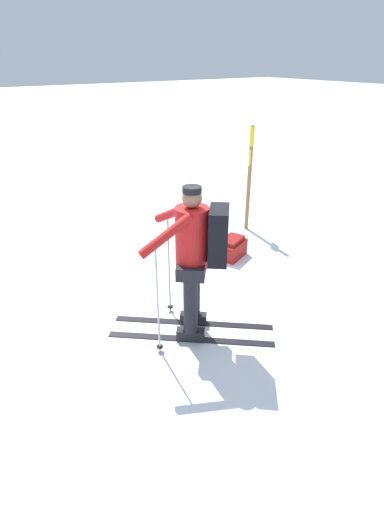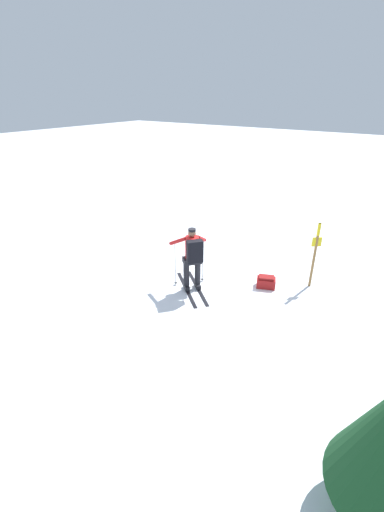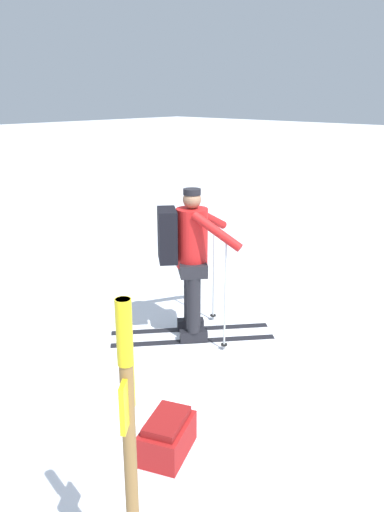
{
  "view_description": "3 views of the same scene",
  "coord_description": "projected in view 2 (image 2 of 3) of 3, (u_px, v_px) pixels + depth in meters",
  "views": [
    {
      "loc": [
        -3.6,
        2.34,
        2.77
      ],
      "look_at": [
        -0.62,
        0.3,
        0.95
      ],
      "focal_mm": 28.0,
      "sensor_mm": 36.0,
      "label": 1
    },
    {
      "loc": [
        -6.91,
        -4.1,
        4.66
      ],
      "look_at": [
        -0.62,
        0.3,
        0.95
      ],
      "focal_mm": 24.0,
      "sensor_mm": 36.0,
      "label": 2
    },
    {
      "loc": [
        2.84,
        -3.42,
        2.61
      ],
      "look_at": [
        -0.62,
        0.3,
        0.95
      ],
      "focal_mm": 35.0,
      "sensor_mm": 36.0,
      "label": 3
    }
  ],
  "objects": [
    {
      "name": "ground_plane",
      "position": [
        214.0,
        282.0,
        9.25
      ],
      "size": [
        80.0,
        80.0,
        0.0
      ],
      "primitive_type": "plane",
      "color": "white"
    },
    {
      "name": "skier",
      "position": [
        192.0,
        256.0,
        8.47
      ],
      "size": [
        1.46,
        1.63,
        1.67
      ],
      "color": "black",
      "rests_on": "ground_plane"
    },
    {
      "name": "dropped_backpack",
      "position": [
        266.0,
        282.0,
        8.95
      ],
      "size": [
        0.47,
        0.56,
        0.31
      ],
      "color": "maroon",
      "rests_on": "ground_plane"
    },
    {
      "name": "trail_marker",
      "position": [
        315.0,
        250.0,
        8.6
      ],
      "size": [
        0.17,
        0.2,
        1.76
      ],
      "color": "olive",
      "rests_on": "ground_plane"
    }
  ]
}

